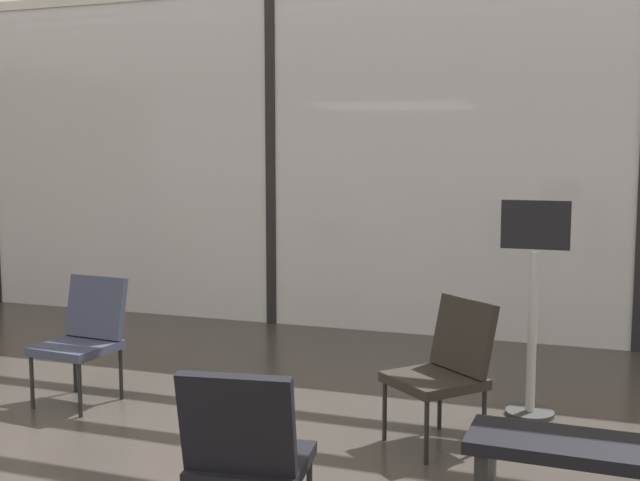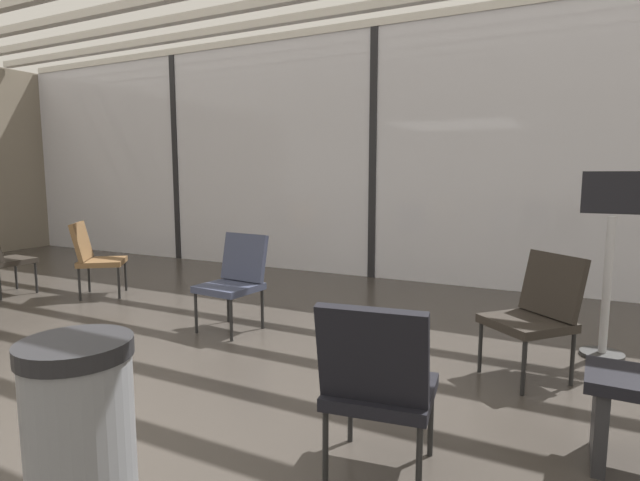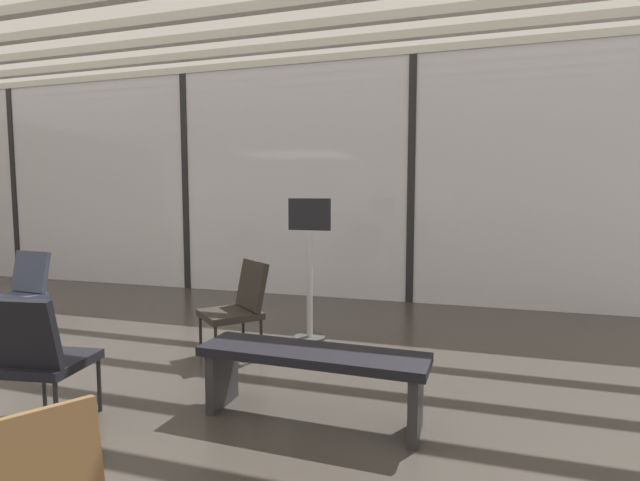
{
  "view_description": "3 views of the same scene",
  "coord_description": "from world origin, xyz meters",
  "px_view_note": "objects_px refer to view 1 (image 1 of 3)",
  "views": [
    {
      "loc": [
        3.09,
        -2.12,
        1.74
      ],
      "look_at": [
        0.35,
        5.68,
        0.82
      ],
      "focal_mm": 43.73,
      "sensor_mm": 36.0,
      "label": 1
    },
    {
      "loc": [
        2.5,
        -1.3,
        1.42
      ],
      "look_at": [
        -0.61,
        4.79,
        0.52
      ],
      "focal_mm": 28.36,
      "sensor_mm": 36.0,
      "label": 2
    },
    {
      "loc": [
        4.29,
        -1.51,
        1.46
      ],
      "look_at": [
        1.47,
        7.53,
        0.59
      ],
      "focal_mm": 27.28,
      "sensor_mm": 36.0,
      "label": 3
    }
  ],
  "objects_px": {
    "info_sign": "(533,316)",
    "lounge_chair_7": "(446,363)",
    "lounge_chair_1": "(85,332)",
    "parked_airplane": "(449,119)",
    "lounge_chair_5": "(246,450)"
  },
  "relations": [
    {
      "from": "lounge_chair_7",
      "to": "info_sign",
      "type": "bearing_deg",
      "value": 98.39
    },
    {
      "from": "lounge_chair_5",
      "to": "lounge_chair_7",
      "type": "height_order",
      "value": "same"
    },
    {
      "from": "lounge_chair_1",
      "to": "info_sign",
      "type": "xyz_separation_m",
      "value": [
        2.99,
        0.72,
        0.18
      ]
    },
    {
      "from": "lounge_chair_5",
      "to": "info_sign",
      "type": "height_order",
      "value": "info_sign"
    },
    {
      "from": "lounge_chair_1",
      "to": "lounge_chair_7",
      "type": "distance_m",
      "value": 2.55
    },
    {
      "from": "lounge_chair_7",
      "to": "info_sign",
      "type": "xyz_separation_m",
      "value": [
        0.45,
        0.69,
        0.18
      ]
    },
    {
      "from": "parked_airplane",
      "to": "lounge_chair_7",
      "type": "relative_size",
      "value": 14.45
    },
    {
      "from": "lounge_chair_5",
      "to": "info_sign",
      "type": "xyz_separation_m",
      "value": [
        1.0,
        2.34,
        0.18
      ]
    },
    {
      "from": "lounge_chair_5",
      "to": "lounge_chair_7",
      "type": "xyz_separation_m",
      "value": [
        0.55,
        1.65,
        0.0
      ]
    },
    {
      "from": "lounge_chair_7",
      "to": "parked_airplane",
      "type": "bearing_deg",
      "value": 141.58
    },
    {
      "from": "lounge_chair_5",
      "to": "lounge_chair_7",
      "type": "relative_size",
      "value": 1.0
    },
    {
      "from": "lounge_chair_1",
      "to": "lounge_chair_7",
      "type": "bearing_deg",
      "value": 5.97
    },
    {
      "from": "info_sign",
      "to": "lounge_chair_7",
      "type": "bearing_deg",
      "value": -123.0
    },
    {
      "from": "lounge_chair_7",
      "to": "info_sign",
      "type": "height_order",
      "value": "info_sign"
    },
    {
      "from": "lounge_chair_1",
      "to": "lounge_chair_7",
      "type": "relative_size",
      "value": 1.0
    }
  ]
}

